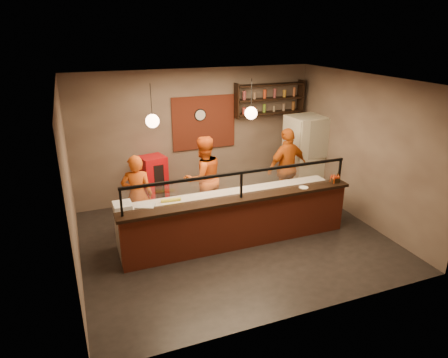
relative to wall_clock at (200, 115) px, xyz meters
name	(u,v)px	position (x,y,z in m)	size (l,w,h in m)	color
floor	(234,239)	(-0.10, -2.46, -2.10)	(6.00, 6.00, 0.00)	black
ceiling	(236,81)	(-0.10, -2.46, 1.10)	(6.00, 6.00, 0.00)	#3B332E
wall_back	(196,135)	(-0.10, 0.04, -0.50)	(6.00, 6.00, 0.00)	#7E6B5C
wall_left	(69,187)	(-3.10, -2.46, -0.50)	(5.00, 5.00, 0.00)	#7E6B5C
wall_right	(362,149)	(2.90, -2.46, -0.50)	(5.00, 5.00, 0.00)	#7E6B5C
wall_front	(305,221)	(-0.10, -4.96, -0.50)	(6.00, 6.00, 0.00)	#7E6B5C
brick_patch	(204,123)	(0.10, 0.01, -0.20)	(1.60, 0.04, 1.30)	maroon
service_counter	(241,224)	(-0.10, -2.76, -1.60)	(4.60, 0.25, 1.00)	maroon
counter_ledge	(241,199)	(-0.10, -2.76, -1.07)	(4.70, 0.37, 0.06)	black
worktop_cabinet	(231,216)	(-0.10, -2.26, -1.68)	(4.60, 0.75, 0.85)	gray
worktop	(231,196)	(-0.10, -2.26, -1.23)	(4.60, 0.75, 0.05)	white
sneeze_guard	(241,182)	(-0.10, -2.76, -0.73)	(4.50, 0.05, 0.52)	white
wall_shelving	(270,99)	(1.80, -0.14, 0.30)	(1.84, 0.28, 0.85)	black
wall_clock	(200,115)	(0.00, 0.00, 0.00)	(0.30, 0.30, 0.04)	black
pendant_left	(152,121)	(-1.60, -2.26, 0.45)	(0.24, 0.24, 0.77)	black
pendant_right	(251,113)	(0.30, -2.26, 0.45)	(0.24, 0.24, 0.77)	black
cook_left	(137,195)	(-1.86, -1.49, -1.24)	(0.63, 0.41, 1.73)	#C84E12
cook_mid	(203,178)	(-0.36, -1.28, -1.14)	(0.93, 0.73, 1.91)	#D45313
cook_right	(287,168)	(1.72, -1.32, -1.14)	(1.12, 0.47, 1.92)	#C65712
fridge	(304,156)	(2.50, -0.81, -1.08)	(0.85, 0.79, 2.04)	beige
red_cooler	(154,182)	(-1.28, -0.31, -1.46)	(0.55, 0.50, 1.28)	#BA0C11
pizza_dough	(242,193)	(0.13, -2.26, -1.19)	(0.44, 0.44, 0.01)	beige
prep_tub_a	(122,206)	(-2.25, -2.18, -1.12)	(0.33, 0.27, 0.17)	white
prep_tub_b	(123,209)	(-2.25, -2.29, -1.12)	(0.32, 0.26, 0.16)	white
prep_tub_c	(146,209)	(-1.87, -2.46, -1.11)	(0.34, 0.27, 0.17)	white
rolling_pin	(171,200)	(-1.31, -2.12, -1.17)	(0.07, 0.07, 0.39)	yellow
condiment_caddy	(335,180)	(2.04, -2.74, -0.99)	(0.17, 0.13, 0.10)	black
pepper_mill	(338,178)	(2.10, -2.74, -0.95)	(0.04, 0.04, 0.19)	black
small_plate	(304,187)	(1.27, -2.78, -1.03)	(0.18, 0.18, 0.01)	silver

